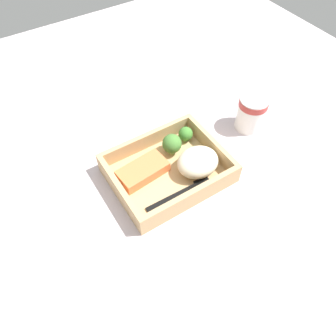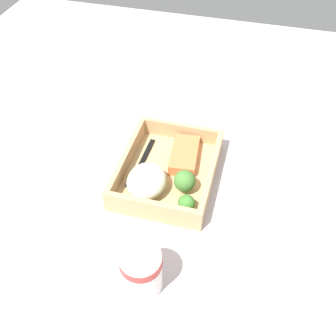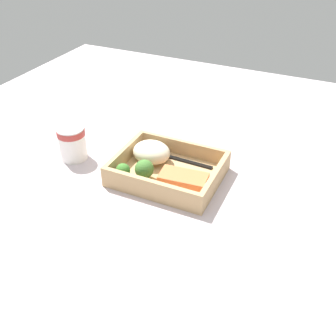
{
  "view_description": "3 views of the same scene",
  "coord_description": "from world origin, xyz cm",
  "views": [
    {
      "loc": [
        -24.36,
        -38.36,
        60.32
      ],
      "look_at": [
        0.0,
        0.0,
        2.7
      ],
      "focal_mm": 35.0,
      "sensor_mm": 36.0,
      "label": 1
    },
    {
      "loc": [
        57.53,
        15.44,
        64.1
      ],
      "look_at": [
        0.0,
        0.0,
        2.7
      ],
      "focal_mm": 42.0,
      "sensor_mm": 36.0,
      "label": 2
    },
    {
      "loc": [
        -33.02,
        71.39,
        57.24
      ],
      "look_at": [
        0.0,
        0.0,
        2.7
      ],
      "focal_mm": 42.0,
      "sensor_mm": 36.0,
      "label": 3
    }
  ],
  "objects": [
    {
      "name": "tray_rim",
      "position": [
        0.0,
        0.0,
        3.25
      ],
      "size": [
        25.44,
        20.14,
        4.1
      ],
      "color": "tan",
      "rests_on": "takeout_tray"
    },
    {
      "name": "paper_cup",
      "position": [
        26.26,
        2.44,
        5.01
      ],
      "size": [
        7.23,
        7.23,
        8.97
      ],
      "color": "white",
      "rests_on": "ground_plane"
    },
    {
      "name": "broccoli_floret_1",
      "position": [
        4.03,
        4.64,
        4.05
      ],
      "size": [
        4.58,
        4.58,
        5.24
      ],
      "color": "#7EA95C",
      "rests_on": "takeout_tray"
    },
    {
      "name": "broccoli_floret_2",
      "position": [
        9.01,
        6.22,
        3.22
      ],
      "size": [
        3.5,
        3.5,
        3.84
      ],
      "color": "#799C58",
      "rests_on": "takeout_tray"
    },
    {
      "name": "takeout_tray",
      "position": [
        0.0,
        0.0,
        0.6
      ],
      "size": [
        25.44,
        20.14,
        1.2
      ],
      "primitive_type": "cube",
      "color": "tan",
      "rests_on": "ground_plane"
    },
    {
      "name": "mashed_potatoes",
      "position": [
        5.97,
        -2.98,
        3.95
      ],
      "size": [
        9.65,
        8.18,
        5.51
      ],
      "primitive_type": "ellipsoid",
      "color": "#F1E4C1",
      "rests_on": "takeout_tray"
    },
    {
      "name": "ground_plane",
      "position": [
        0.0,
        0.0,
        -1.0
      ],
      "size": [
        160.0,
        160.0,
        2.0
      ],
      "primitive_type": "cube",
      "color": "beige"
    },
    {
      "name": "fork",
      "position": [
        -0.28,
        -6.47,
        1.42
      ],
      "size": [
        15.84,
        2.29,
        0.44
      ],
      "color": "black",
      "rests_on": "takeout_tray"
    },
    {
      "name": "salmon_fillet",
      "position": [
        -5.11,
        2.48,
        2.48
      ],
      "size": [
        11.74,
        6.87,
        2.55
      ],
      "primitive_type": "cube",
      "rotation": [
        0.0,
        0.0,
        0.1
      ],
      "color": "#E97542",
      "rests_on": "takeout_tray"
    }
  ]
}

